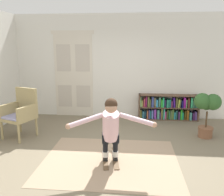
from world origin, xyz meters
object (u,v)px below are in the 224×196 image
Objects in this scene: bookshelf at (168,108)px; potted_plant at (207,107)px; person_skier at (111,125)px; wicker_chair at (21,112)px; skis_pair at (110,158)px.

potted_plant reaches higher than bookshelf.
person_skier reaches higher than potted_plant.
bookshelf is at bearing 25.09° from wicker_chair.
wicker_chair is 0.76× the size of person_skier.
bookshelf is 2.08× the size of skis_pair.
skis_pair is at bearing -24.61° from wicker_chair.
bookshelf is 3.85m from wicker_chair.
skis_pair is 0.71m from person_skier.
bookshelf is 2.95m from skis_pair.
bookshelf is 3.10m from person_skier.
skis_pair is (-1.36, -2.60, -0.30)m from bookshelf.
person_skier is at bearing -81.19° from skis_pair.
bookshelf is at bearing 117.50° from potted_plant.
person_skier is (-2.00, -1.49, 0.02)m from potted_plant.
potted_plant is 1.29× the size of skis_pair.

